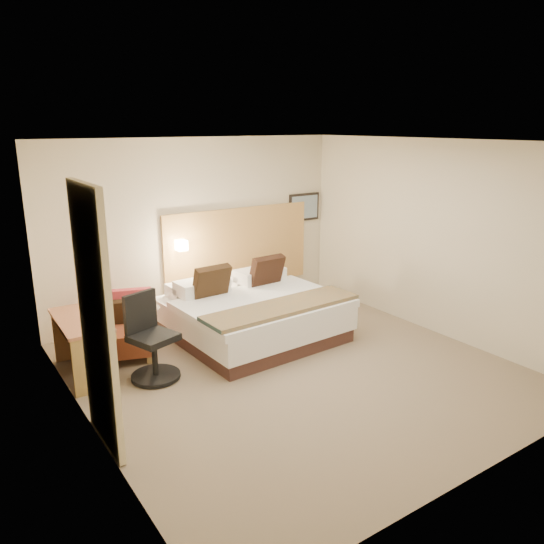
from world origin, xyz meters
TOP-DOWN VIEW (x-y plane):
  - floor at (0.00, 0.00)m, footprint 4.80×5.00m
  - ceiling at (0.00, 0.00)m, footprint 4.80×5.00m
  - wall_back at (0.00, 2.51)m, footprint 4.80×0.02m
  - wall_front at (0.00, -2.51)m, footprint 4.80×0.02m
  - wall_left at (-2.41, 0.00)m, footprint 0.02×5.00m
  - wall_right at (2.41, 0.00)m, footprint 0.02×5.00m
  - headboard_panel at (0.70, 2.47)m, footprint 2.60×0.04m
  - art_frame at (2.02, 2.48)m, footprint 0.62×0.03m
  - art_canvas at (2.02, 2.46)m, footprint 0.54×0.01m
  - lamp_arm at (-0.35, 2.42)m, footprint 0.02×0.12m
  - lamp_shade at (-0.35, 2.36)m, footprint 0.15×0.15m
  - curtain at (-2.36, -0.25)m, footprint 0.06×0.90m
  - bottle_a at (-1.32, 1.71)m, footprint 0.07×0.07m
  - menu_folder at (-1.15, 1.75)m, footprint 0.13×0.09m
  - bed at (0.14, 1.20)m, footprint 2.21×2.16m
  - lounge_chair at (-1.56, 1.58)m, footprint 0.95×0.89m
  - side_table at (-1.25, 1.72)m, footprint 0.60×0.60m
  - desk at (-2.11, 1.29)m, footprint 0.55×1.15m
  - desk_chair at (-1.50, 0.76)m, footprint 0.72×0.72m

SIDE VIEW (x-z plane):
  - floor at x=0.00m, z-range -0.02..0.00m
  - side_table at x=-1.25m, z-range 0.03..0.55m
  - lounge_chair at x=-1.56m, z-range -0.08..0.73m
  - bed at x=0.14m, z-range -0.18..0.86m
  - desk_chair at x=-1.50m, z-range -0.09..0.92m
  - desk at x=-2.11m, z-range 0.20..0.91m
  - bottle_a at x=-1.32m, z-range 0.52..0.71m
  - menu_folder at x=-1.15m, z-range 0.52..0.73m
  - headboard_panel at x=0.70m, z-range 0.30..1.60m
  - lamp_arm at x=-0.35m, z-range 1.14..1.16m
  - lamp_shade at x=-0.35m, z-range 1.07..1.22m
  - curtain at x=-2.36m, z-range 0.01..2.43m
  - wall_back at x=0.00m, z-range 0.00..2.70m
  - wall_front at x=0.00m, z-range 0.00..2.70m
  - wall_left at x=-2.41m, z-range 0.00..2.70m
  - wall_right at x=2.41m, z-range 0.00..2.70m
  - art_frame at x=2.02m, z-range 1.27..1.73m
  - art_canvas at x=2.02m, z-range 1.30..1.70m
  - ceiling at x=0.00m, z-range 2.70..2.72m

